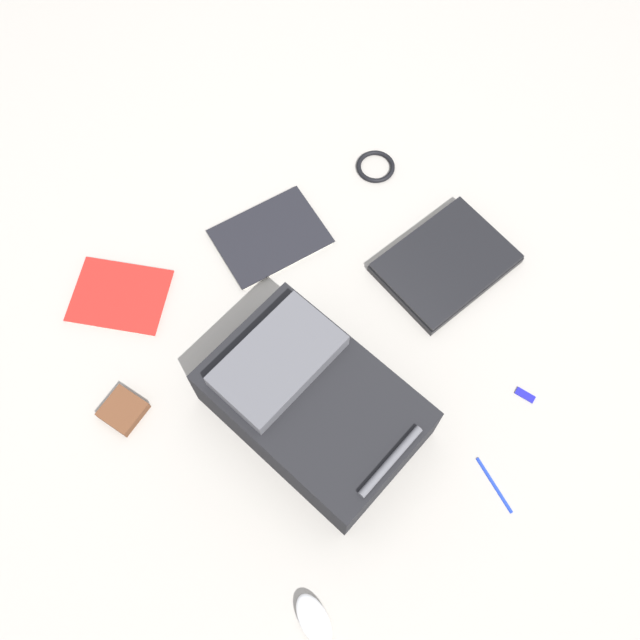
% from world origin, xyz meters
% --- Properties ---
extents(ground_plane, '(3.54, 3.54, 0.00)m').
position_xyz_m(ground_plane, '(0.00, 0.00, 0.00)').
color(ground_plane, gray).
extents(backpack, '(0.35, 0.48, 0.20)m').
position_xyz_m(backpack, '(0.18, 0.12, 0.08)').
color(backpack, black).
rests_on(backpack, ground_plane).
extents(laptop, '(0.32, 0.24, 0.03)m').
position_xyz_m(laptop, '(-0.32, 0.05, 0.02)').
color(laptop, black).
rests_on(laptop, ground_plane).
extents(book_blue, '(0.28, 0.29, 0.01)m').
position_xyz_m(book_blue, '(0.34, -0.41, 0.01)').
color(book_blue, silver).
rests_on(book_blue, ground_plane).
extents(book_red, '(0.30, 0.24, 0.01)m').
position_xyz_m(book_red, '(-0.04, -0.30, 0.01)').
color(book_red, silver).
rests_on(book_red, ground_plane).
extents(computer_mouse, '(0.08, 0.12, 0.04)m').
position_xyz_m(computer_mouse, '(0.46, 0.45, 0.02)').
color(computer_mouse, silver).
rests_on(computer_mouse, ground_plane).
extents(cable_coil, '(0.10, 0.10, 0.01)m').
position_xyz_m(cable_coil, '(-0.39, -0.28, 0.01)').
color(cable_coil, black).
rests_on(cable_coil, ground_plane).
extents(pen_black, '(0.04, 0.13, 0.01)m').
position_xyz_m(pen_black, '(-0.02, 0.51, 0.00)').
color(pen_black, '#1933B2').
rests_on(pen_black, ground_plane).
extents(earbud_pouch, '(0.11, 0.11, 0.02)m').
position_xyz_m(earbud_pouch, '(0.50, -0.16, 0.01)').
color(earbud_pouch, '#59331E').
rests_on(earbud_pouch, ground_plane).
extents(usb_stick, '(0.03, 0.05, 0.01)m').
position_xyz_m(usb_stick, '(-0.22, 0.41, 0.00)').
color(usb_stick, '#191999').
rests_on(usb_stick, ground_plane).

